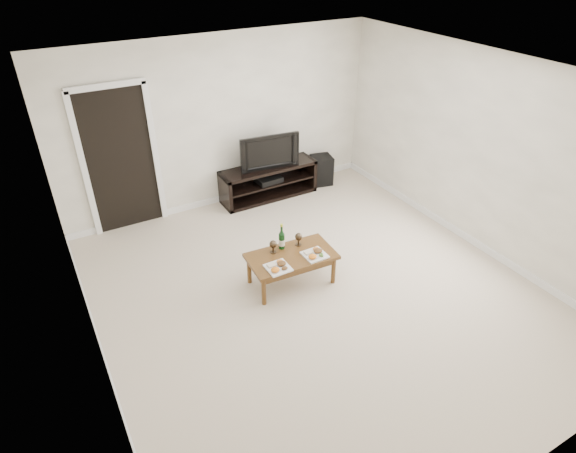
{
  "coord_description": "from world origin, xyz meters",
  "views": [
    {
      "loc": [
        -2.56,
        -3.78,
        3.82
      ],
      "look_at": [
        -0.1,
        0.55,
        0.7
      ],
      "focal_mm": 30.0,
      "sensor_mm": 36.0,
      "label": 1
    }
  ],
  "objects_px": {
    "television": "(268,150)",
    "subwoofer": "(321,170)",
    "coffee_table": "(291,269)",
    "media_console": "(269,182)"
  },
  "relations": [
    {
      "from": "television",
      "to": "subwoofer",
      "type": "bearing_deg",
      "value": 6.75
    },
    {
      "from": "subwoofer",
      "to": "coffee_table",
      "type": "height_order",
      "value": "subwoofer"
    },
    {
      "from": "subwoofer",
      "to": "coffee_table",
      "type": "bearing_deg",
      "value": -118.08
    },
    {
      "from": "media_console",
      "to": "coffee_table",
      "type": "height_order",
      "value": "media_console"
    },
    {
      "from": "subwoofer",
      "to": "coffee_table",
      "type": "relative_size",
      "value": 0.47
    },
    {
      "from": "television",
      "to": "coffee_table",
      "type": "xyz_separation_m",
      "value": [
        -0.81,
        -2.15,
        -0.62
      ]
    },
    {
      "from": "media_console",
      "to": "subwoofer",
      "type": "bearing_deg",
      "value": -0.33
    },
    {
      "from": "media_console",
      "to": "television",
      "type": "relative_size",
      "value": 1.65
    },
    {
      "from": "subwoofer",
      "to": "media_console",
      "type": "bearing_deg",
      "value": -167.9
    },
    {
      "from": "television",
      "to": "subwoofer",
      "type": "xyz_separation_m",
      "value": [
        1.02,
        -0.01,
        -0.58
      ]
    }
  ]
}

